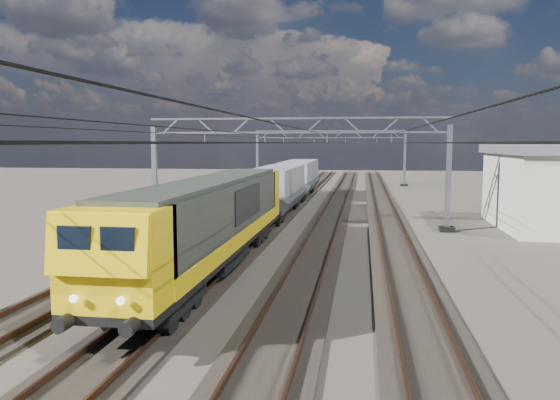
# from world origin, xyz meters

# --- Properties ---
(ground) EXTENTS (160.00, 160.00, 0.00)m
(ground) POSITION_xyz_m (0.00, 0.00, 0.00)
(ground) COLOR #2B2620
(ground) RESTS_ON ground
(track_outer_west) EXTENTS (2.60, 140.00, 0.30)m
(track_outer_west) POSITION_xyz_m (-6.00, 0.00, 0.07)
(track_outer_west) COLOR black
(track_outer_west) RESTS_ON ground
(track_loco) EXTENTS (2.60, 140.00, 0.30)m
(track_loco) POSITION_xyz_m (-2.00, 0.00, 0.07)
(track_loco) COLOR black
(track_loco) RESTS_ON ground
(track_inner_east) EXTENTS (2.60, 140.00, 0.30)m
(track_inner_east) POSITION_xyz_m (2.00, 0.00, 0.07)
(track_inner_east) COLOR black
(track_inner_east) RESTS_ON ground
(track_outer_east) EXTENTS (2.60, 140.00, 0.30)m
(track_outer_east) POSITION_xyz_m (6.00, 0.00, 0.07)
(track_outer_east) COLOR black
(track_outer_east) RESTS_ON ground
(catenary_gantry_mid) EXTENTS (19.90, 0.90, 7.11)m
(catenary_gantry_mid) POSITION_xyz_m (0.00, 4.00, 3.91)
(catenary_gantry_mid) COLOR gray
(catenary_gantry_mid) RESTS_ON ground
(catenary_gantry_far) EXTENTS (19.90, 0.90, 7.11)m
(catenary_gantry_far) POSITION_xyz_m (0.00, 40.00, 3.91)
(catenary_gantry_far) COLOR gray
(catenary_gantry_far) RESTS_ON ground
(overhead_wires) EXTENTS (12.03, 140.00, 0.53)m
(overhead_wires) POSITION_xyz_m (0.00, 8.00, 5.75)
(overhead_wires) COLOR black
(overhead_wires) RESTS_ON ground
(locomotive) EXTENTS (2.76, 21.10, 3.62)m
(locomotive) POSITION_xyz_m (-2.00, -8.60, 2.33)
(locomotive) COLOR black
(locomotive) RESTS_ON ground
(hopper_wagon_lead) EXTENTS (3.38, 13.00, 3.25)m
(hopper_wagon_lead) POSITION_xyz_m (-2.00, 9.10, 2.23)
(hopper_wagon_lead) COLOR black
(hopper_wagon_lead) RESTS_ON ground
(hopper_wagon_mid) EXTENTS (3.38, 13.00, 3.25)m
(hopper_wagon_mid) POSITION_xyz_m (-2.00, 23.30, 2.23)
(hopper_wagon_mid) COLOR black
(hopper_wagon_mid) RESTS_ON ground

